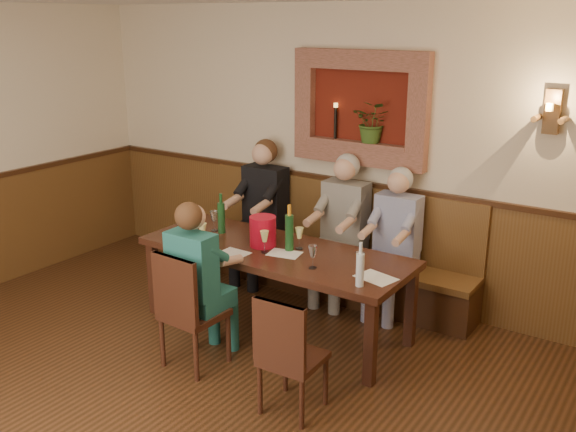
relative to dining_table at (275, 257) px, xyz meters
The scene contains 28 objects.
room_shell 2.21m from the dining_table, 90.00° to the right, with size 6.04×6.04×2.82m.
wainscoting 1.85m from the dining_table, 90.00° to the right, with size 6.02×6.02×1.15m.
wall_niche 1.59m from the dining_table, 77.58° to the left, with size 1.36×0.30×1.06m.
wall_sconce 2.53m from the dining_table, 29.61° to the left, with size 0.25×0.20×0.35m.
dining_table is the anchor object (origin of this frame).
bench 1.01m from the dining_table, 90.00° to the left, with size 3.00×0.45×1.11m.
chair_near_left 0.98m from the dining_table, 100.90° to the right, with size 0.45×0.45×0.97m.
chair_near_right 1.34m from the dining_table, 49.94° to the right, with size 0.41×0.41×0.89m.
person_bench_left 1.14m from the dining_table, 132.71° to the left, with size 0.45×0.55×1.48m.
person_bench_mid 0.86m from the dining_table, 78.15° to the left, with size 0.43×0.53×1.44m.
person_bench_right 1.11m from the dining_table, 49.31° to the left, with size 0.40×0.49×1.38m.
person_chair_front 0.81m from the dining_table, 102.29° to the right, with size 0.39×0.47×1.35m.
spittoon_bucket 0.25m from the dining_table, behind, with size 0.23×0.23×0.26m, color red.
wine_bottle_green_a 0.27m from the dining_table, 15.37° to the left, with size 0.09×0.09×0.41m.
wine_bottle_green_b 0.70m from the dining_table, behind, with size 0.08×0.08×0.37m.
water_bottle 1.05m from the dining_table, 17.40° to the right, with size 0.06×0.06×0.34m.
tasting_sheet_a 0.80m from the dining_table, 169.57° to the right, with size 0.26×0.19×0.00m, color white.
tasting_sheet_b 0.17m from the dining_table, 22.68° to the right, with size 0.27×0.19×0.00m, color white.
tasting_sheet_c 1.02m from the dining_table, ahead, with size 0.30×0.21×0.00m, color white.
tasting_sheet_d 0.37m from the dining_table, 128.80° to the right, with size 0.25×0.18×0.00m, color white.
wine_glass_0 0.21m from the dining_table, 100.80° to the right, with size 0.08×0.08×0.19m, color #F8F894, non-canonical shape.
wine_glass_1 0.27m from the dining_table, 33.52° to the left, with size 0.08×0.08×0.19m, color #F8F894, non-canonical shape.
wine_glass_2 0.97m from the dining_table, 169.79° to the right, with size 0.08×0.08×0.19m, color #F8F894, non-canonical shape.
wine_glass_3 0.78m from the dining_table, behind, with size 0.08×0.08×0.19m, color white, non-canonical shape.
wine_glass_4 0.57m from the dining_table, 21.74° to the right, with size 0.08×0.08×0.19m, color white, non-canonical shape.
wine_glass_5 0.67m from the dining_table, 156.87° to the right, with size 0.08×0.08×0.19m, color #F8F894, non-canonical shape.
wine_glass_6 0.30m from the dining_table, 169.85° to the left, with size 0.08×0.08×0.19m, color white, non-canonical shape.
wine_glass_7 0.91m from the dining_table, ahead, with size 0.08×0.08×0.19m, color white, non-canonical shape.
Camera 1 is at (2.99, -2.40, 2.65)m, focal length 40.00 mm.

